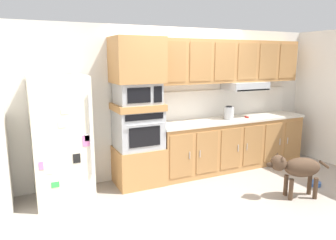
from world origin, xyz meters
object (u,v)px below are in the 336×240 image
built_in_oven (138,129)px  dog (297,168)px  dog_food_bowl (314,183)px  refrigerator (61,139)px  electric_kettle (229,113)px  screwdriver (247,117)px  microwave (137,93)px

built_in_oven → dog: (1.86, -1.47, -0.45)m
dog → dog_food_bowl: size_ratio=4.59×
refrigerator → dog_food_bowl: size_ratio=8.80×
electric_kettle → screwdriver: bearing=-4.7°
screwdriver → dog: screwdriver is taller
electric_kettle → microwave: bearing=178.4°
dog → built_in_oven: bearing=-19.0°
built_in_oven → microwave: 0.56m
microwave → dog: microwave is taller
built_in_oven → dog_food_bowl: built_in_oven is taller
built_in_oven → screwdriver: 2.08m
screwdriver → dog: size_ratio=0.15×
electric_kettle → dog_food_bowl: electric_kettle is taller
microwave → screwdriver: 2.15m
refrigerator → electric_kettle: size_ratio=7.33×
dog → screwdriver: bearing=-79.7°
refrigerator → dog: 3.36m
dog → dog_food_bowl: (0.62, 0.18, -0.42)m
refrigerator → microwave: (1.16, 0.07, 0.58)m
screwdriver → dog: bearing=-98.9°
refrigerator → microwave: size_ratio=2.73×
refrigerator → electric_kettle: (2.85, 0.02, 0.15)m
screwdriver → dog: (-0.22, -1.39, -0.49)m
built_in_oven → refrigerator: bearing=-176.7°
refrigerator → dog_food_bowl: refrigerator is taller
electric_kettle → dog_food_bowl: (0.79, -1.24, -1.00)m
microwave → dog_food_bowl: microwave is taller
refrigerator → microwave: bearing=3.3°
screwdriver → dog_food_bowl: bearing=-71.4°
dog → dog_food_bowl: bearing=-144.5°
microwave → dog: size_ratio=0.70×
refrigerator → dog_food_bowl: 3.94m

